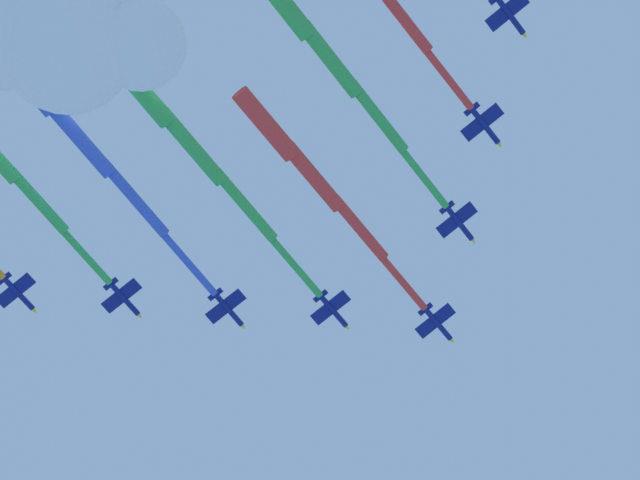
% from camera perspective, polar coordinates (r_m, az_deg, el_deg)
% --- Properties ---
extents(jet_lead, '(52.99, 43.57, 4.00)m').
position_cam_1_polar(jet_lead, '(239.25, -0.36, 2.88)').
color(jet_lead, navy).
extents(jet_port_inner, '(57.78, 48.33, 3.99)m').
position_cam_1_polar(jet_port_inner, '(241.55, -5.85, 4.25)').
color(jet_port_inner, navy).
extents(jet_starboard_inner, '(54.40, 45.84, 4.04)m').
position_cam_1_polar(jet_starboard_inner, '(235.36, 0.38, 8.14)').
color(jet_starboard_inner, navy).
extents(jet_port_mid, '(58.52, 50.26, 4.02)m').
position_cam_1_polar(jet_port_mid, '(241.35, -10.88, 4.64)').
color(jet_port_mid, navy).
extents(cloud_puff, '(42.21, 29.57, 27.23)m').
position_cam_1_polar(cloud_puff, '(234.40, -11.25, 8.87)').
color(cloud_puff, white).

